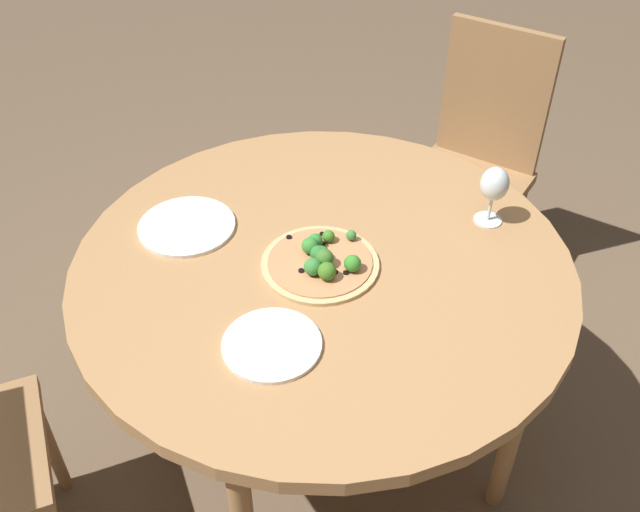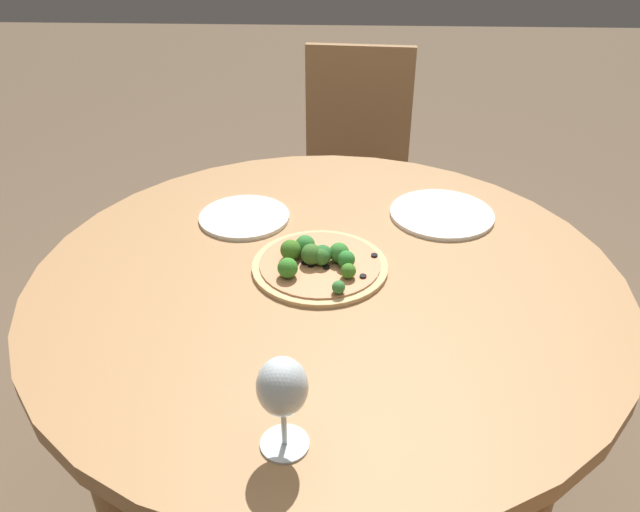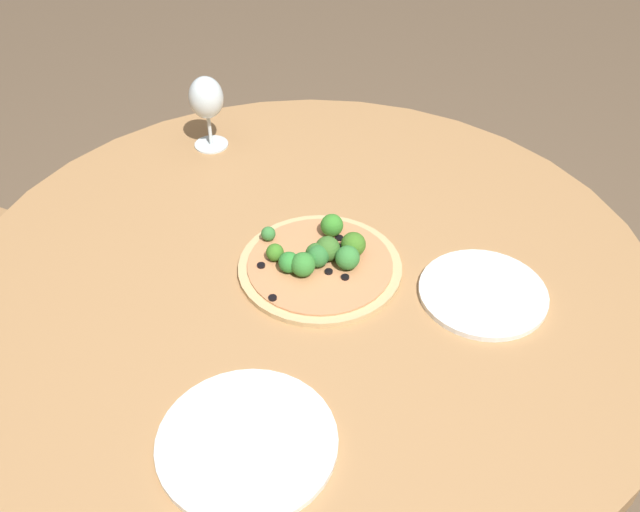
# 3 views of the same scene
# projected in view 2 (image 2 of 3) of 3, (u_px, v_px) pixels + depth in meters

# --- Properties ---
(ground_plane) EXTENTS (12.00, 12.00, 0.00)m
(ground_plane) POSITION_uv_depth(u_px,v_px,m) (325.00, 509.00, 1.70)
(ground_plane) COLOR brown
(dining_table) EXTENTS (1.21, 1.21, 0.78)m
(dining_table) POSITION_uv_depth(u_px,v_px,m) (326.00, 297.00, 1.32)
(dining_table) COLOR #A87A4C
(dining_table) RESTS_ON ground_plane
(chair_2) EXTENTS (0.43, 0.43, 0.97)m
(chair_2) POSITION_uv_depth(u_px,v_px,m) (355.00, 180.00, 2.27)
(chair_2) COLOR #997047
(chair_2) RESTS_ON ground_plane
(pizza) EXTENTS (0.28, 0.28, 0.06)m
(pizza) POSITION_uv_depth(u_px,v_px,m) (319.00, 262.00, 1.29)
(pizza) COLOR tan
(pizza) RESTS_ON dining_table
(wine_glass) EXTENTS (0.07, 0.07, 0.16)m
(wine_glass) POSITION_uv_depth(u_px,v_px,m) (282.00, 389.00, 0.85)
(wine_glass) COLOR silver
(wine_glass) RESTS_ON dining_table
(plate_near) EXTENTS (0.25, 0.25, 0.01)m
(plate_near) POSITION_uv_depth(u_px,v_px,m) (442.00, 214.00, 1.49)
(plate_near) COLOR white
(plate_near) RESTS_ON dining_table
(plate_far) EXTENTS (0.21, 0.21, 0.01)m
(plate_far) POSITION_uv_depth(u_px,v_px,m) (244.00, 217.00, 1.48)
(plate_far) COLOR white
(plate_far) RESTS_ON dining_table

